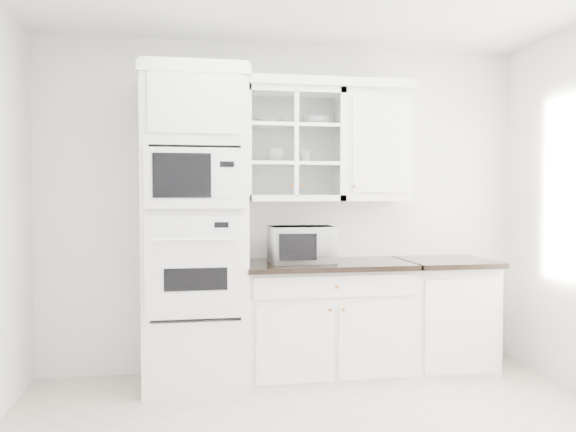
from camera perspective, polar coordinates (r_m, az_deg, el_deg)
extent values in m
cube|color=white|center=(4.68, -0.21, 0.93)|extent=(4.00, 0.02, 2.70)
cube|color=white|center=(4.31, -9.40, -1.20)|extent=(0.76, 0.65, 2.40)
cube|color=white|center=(4.00, -9.35, -5.20)|extent=(0.70, 0.03, 0.72)
cube|color=black|center=(3.99, -9.35, -6.37)|extent=(0.44, 0.01, 0.16)
cube|color=white|center=(3.97, -9.41, 3.79)|extent=(0.70, 0.03, 0.43)
cube|color=black|center=(3.95, -10.72, 4.08)|extent=(0.40, 0.01, 0.31)
cube|color=white|center=(4.57, 3.93, -10.63)|extent=(1.30, 0.60, 0.88)
cube|color=black|center=(4.45, 4.05, -4.94)|extent=(1.32, 0.67, 0.04)
cube|color=white|center=(4.89, 15.57, -9.84)|extent=(0.70, 0.60, 0.88)
cube|color=black|center=(4.79, 15.80, -4.52)|extent=(0.72, 0.67, 0.04)
cube|color=white|center=(4.55, 0.49, 7.20)|extent=(0.80, 0.33, 0.90)
cube|color=white|center=(4.54, 0.49, 5.31)|extent=(0.74, 0.29, 0.02)
cube|color=white|center=(4.57, 0.49, 9.08)|extent=(0.74, 0.29, 0.02)
cube|color=white|center=(4.72, 8.65, 7.00)|extent=(0.55, 0.33, 0.90)
cube|color=white|center=(4.58, -0.78, 13.30)|extent=(2.14, 0.38, 0.07)
imported|color=white|center=(4.39, 1.36, -2.90)|extent=(0.50, 0.42, 0.29)
imported|color=white|center=(4.54, -1.89, 9.55)|extent=(0.25, 0.25, 0.05)
imported|color=white|center=(4.62, 2.93, 9.56)|extent=(0.26, 0.26, 0.07)
imported|color=white|center=(4.52, -1.29, 6.14)|extent=(0.17, 0.17, 0.11)
imported|color=white|center=(4.56, 1.75, 6.08)|extent=(0.12, 0.12, 0.10)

